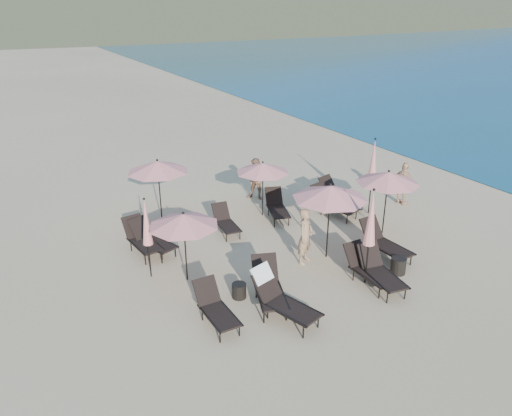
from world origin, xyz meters
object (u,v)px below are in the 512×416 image
lounger_1 (269,286)px  beachgoer_a (305,236)px  umbrella_open_0 (184,220)px  umbrella_closed_2 (146,223)px  lounger_11 (340,194)px  umbrella_open_4 (263,168)px  beachgoer_c (404,184)px  lounger_2 (281,297)px  umbrella_open_2 (388,178)px  lounger_10 (333,202)px  lounger_7 (142,239)px  lounger_6 (152,239)px  umbrella_open_1 (330,192)px  lounger_3 (368,268)px  lounger_9 (277,206)px  lounger_0 (215,307)px  side_table_1 (398,266)px  lounger_8 (226,221)px  side_table_0 (239,291)px  lounger_4 (380,270)px  umbrella_open_3 (158,166)px  lounger_5 (384,242)px  beachgoer_b (256,179)px  umbrella_closed_1 (373,162)px  umbrella_closed_0 (371,219)px

lounger_1 → beachgoer_a: 2.43m
umbrella_open_0 → umbrella_closed_2: umbrella_closed_2 is taller
lounger_1 → lounger_11: lounger_1 is taller
umbrella_open_4 → beachgoer_c: bearing=-18.2°
lounger_2 → beachgoer_c: (7.86, 3.86, 0.27)m
umbrella_open_0 → umbrella_open_2: (6.84, -0.43, 0.13)m
lounger_10 → lounger_11: (0.73, 0.51, -0.00)m
beachgoer_a → lounger_7: bearing=112.7°
lounger_6 → umbrella_open_2: bearing=-38.3°
lounger_10 → umbrella_open_1: (-2.08, -2.44, 1.63)m
lounger_1 → lounger_3: lounger_1 is taller
lounger_9 → umbrella_open_2: 4.01m
lounger_0 → lounger_9: size_ratio=0.92×
lounger_1 → umbrella_open_0: umbrella_open_0 is taller
side_table_1 → beachgoer_a: beachgoer_a is taller
lounger_8 → umbrella_open_0: umbrella_open_0 is taller
lounger_11 → beachgoer_a: beachgoer_a is taller
umbrella_open_1 → side_table_0: (-3.35, -0.67, -1.91)m
lounger_4 → lounger_9: bearing=100.0°
lounger_4 → umbrella_open_3: umbrella_open_3 is taller
lounger_3 → umbrella_open_1: umbrella_open_1 is taller
lounger_2 → lounger_11: bearing=23.9°
lounger_5 → umbrella_open_1: umbrella_open_1 is taller
lounger_10 → umbrella_open_2: (0.56, -2.02, 1.48)m
lounger_4 → beachgoer_c: bearing=49.2°
lounger_0 → beachgoer_b: size_ratio=0.97×
lounger_11 → beachgoer_c: beachgoer_c is taller
lounger_0 → lounger_8: (2.43, 4.39, -0.03)m
lounger_3 → beachgoer_a: size_ratio=0.98×
lounger_1 → beachgoer_a: size_ratio=1.12×
lounger_7 → side_table_1: bearing=-45.3°
lounger_0 → umbrella_open_3: (0.87, 6.33, 1.59)m
umbrella_open_2 → lounger_1: bearing=-162.9°
lounger_1 → lounger_5: size_ratio=1.05×
umbrella_open_1 → umbrella_closed_2: 5.26m
umbrella_open_0 → side_table_1: umbrella_open_0 is taller
lounger_3 → lounger_4: bearing=-58.5°
lounger_8 → umbrella_open_4: bearing=24.8°
lounger_8 → lounger_11: lounger_11 is taller
umbrella_open_1 → side_table_1: bearing=-56.5°
lounger_0 → beachgoer_a: size_ratio=0.93×
umbrella_closed_1 → umbrella_closed_2: 8.37m
lounger_9 → umbrella_closed_1: (3.13, -1.31, 1.53)m
umbrella_open_0 → beachgoer_b: 6.39m
lounger_7 → beachgoer_b: 5.63m
umbrella_open_1 → umbrella_closed_0: (0.03, -1.74, -0.16)m
beachgoer_b → side_table_1: bearing=-32.8°
lounger_7 → side_table_0: 3.99m
umbrella_open_1 → umbrella_open_3: umbrella_open_1 is taller
lounger_10 → umbrella_open_2: umbrella_open_2 is taller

